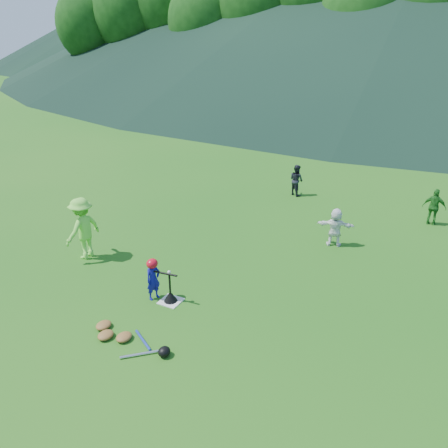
% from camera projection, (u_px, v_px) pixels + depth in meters
% --- Properties ---
extents(ground, '(120.00, 120.00, 0.00)m').
position_uv_depth(ground, '(171.00, 302.00, 9.57)').
color(ground, '#1A5D15').
rests_on(ground, ground).
extents(home_plate, '(0.45, 0.45, 0.02)m').
position_uv_depth(home_plate, '(171.00, 301.00, 9.56)').
color(home_plate, silver).
rests_on(home_plate, ground).
extents(baseball, '(0.08, 0.08, 0.08)m').
position_uv_depth(baseball, '(169.00, 272.00, 9.28)').
color(baseball, white).
rests_on(baseball, batting_tee).
extents(batter_child, '(0.32, 0.40, 0.95)m').
position_uv_depth(batter_child, '(153.00, 279.00, 9.51)').
color(batter_child, navy).
rests_on(batter_child, ground).
extents(adult_coach, '(0.66, 1.09, 1.64)m').
position_uv_depth(adult_coach, '(83.00, 228.00, 11.18)').
color(adult_coach, '#79E543').
rests_on(adult_coach, ground).
extents(fielder_b, '(0.69, 0.64, 1.13)m').
position_uv_depth(fielder_b, '(296.00, 180.00, 15.78)').
color(fielder_b, black).
rests_on(fielder_b, ground).
extents(fielder_c, '(0.68, 0.30, 1.14)m').
position_uv_depth(fielder_c, '(434.00, 207.00, 13.27)').
color(fielder_c, '#216D20').
rests_on(fielder_c, ground).
extents(fielder_d, '(1.05, 0.54, 1.09)m').
position_uv_depth(fielder_d, '(335.00, 227.00, 11.94)').
color(fielder_d, white).
rests_on(fielder_d, ground).
extents(batting_tee, '(0.30, 0.30, 0.68)m').
position_uv_depth(batting_tee, '(171.00, 296.00, 9.52)').
color(batting_tee, black).
rests_on(batting_tee, home_plate).
extents(batter_gear, '(0.73, 0.26, 0.31)m').
position_uv_depth(batter_gear, '(153.00, 264.00, 9.35)').
color(batter_gear, red).
rests_on(batter_gear, ground).
extents(equipment_pile, '(1.80, 0.81, 0.19)m').
position_uv_depth(equipment_pile, '(124.00, 337.00, 8.33)').
color(equipment_pile, olive).
rests_on(equipment_pile, ground).
extents(outfield_fence, '(70.07, 0.08, 1.33)m').
position_uv_depth(outfield_fence, '(386.00, 105.00, 32.02)').
color(outfield_fence, gray).
rests_on(outfield_fence, ground).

